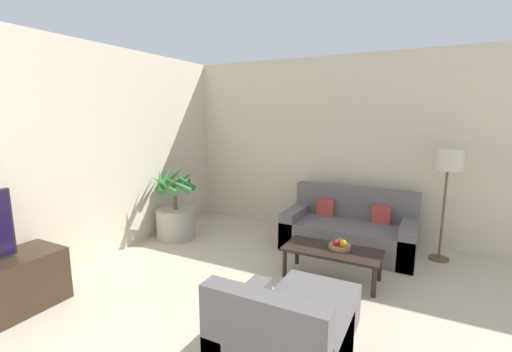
% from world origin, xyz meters
% --- Properties ---
extents(wall_back, '(7.62, 0.06, 2.70)m').
position_xyz_m(wall_back, '(0.00, 6.24, 1.35)').
color(wall_back, beige).
rests_on(wall_back, ground_plane).
extents(wall_left, '(0.06, 7.81, 2.70)m').
position_xyz_m(wall_left, '(-3.04, 3.11, 1.35)').
color(wall_left, beige).
rests_on(wall_left, ground_plane).
extents(potted_palm, '(0.69, 0.69, 1.11)m').
position_xyz_m(potted_palm, '(-2.66, 4.88, 0.36)').
color(potted_palm, '#ADA393').
rests_on(potted_palm, ground_plane).
extents(sofa_loveseat, '(1.71, 0.86, 0.82)m').
position_xyz_m(sofa_loveseat, '(-0.24, 5.63, 0.26)').
color(sofa_loveseat, '#605B5B').
rests_on(sofa_loveseat, ground_plane).
extents(floor_lamp, '(0.34, 0.34, 1.43)m').
position_xyz_m(floor_lamp, '(0.88, 5.80, 1.22)').
color(floor_lamp, brown).
rests_on(floor_lamp, ground_plane).
extents(coffee_table, '(1.07, 0.49, 0.35)m').
position_xyz_m(coffee_table, '(-0.22, 4.65, 0.31)').
color(coffee_table, black).
rests_on(coffee_table, ground_plane).
extents(fruit_bowl, '(0.25, 0.25, 0.05)m').
position_xyz_m(fruit_bowl, '(-0.15, 4.72, 0.37)').
color(fruit_bowl, '#997A4C').
rests_on(fruit_bowl, coffee_table).
extents(apple_red, '(0.07, 0.07, 0.07)m').
position_xyz_m(apple_red, '(-0.18, 4.67, 0.43)').
color(apple_red, red).
rests_on(apple_red, fruit_bowl).
extents(apple_green, '(0.07, 0.07, 0.07)m').
position_xyz_m(apple_green, '(-0.15, 4.74, 0.43)').
color(apple_green, olive).
rests_on(apple_green, fruit_bowl).
extents(orange_fruit, '(0.08, 0.08, 0.08)m').
position_xyz_m(orange_fruit, '(-0.10, 4.67, 0.44)').
color(orange_fruit, orange).
rests_on(orange_fruit, fruit_bowl).
extents(armchair, '(0.85, 0.79, 0.76)m').
position_xyz_m(armchair, '(-0.15, 3.04, 0.25)').
color(armchair, '#605B5B').
rests_on(armchair, ground_plane).
extents(ottoman, '(0.67, 0.44, 0.35)m').
position_xyz_m(ottoman, '(-0.10, 3.75, 0.18)').
color(ottoman, '#605B5B').
rests_on(ottoman, ground_plane).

